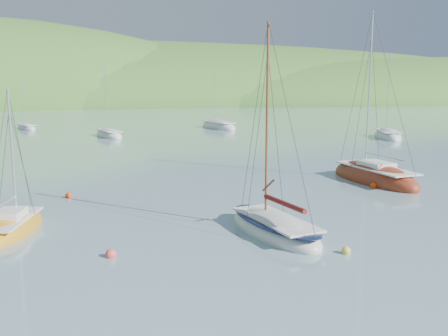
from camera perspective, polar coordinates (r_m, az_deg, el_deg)
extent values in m
plane|color=#73969F|center=(22.20, 3.96, -8.84)|extent=(700.00, 700.00, 0.00)
ellipsoid|color=#386E29|center=(190.16, -12.85, 7.38)|extent=(440.00, 110.00, 44.00)
ellipsoid|color=#386E29|center=(204.43, 13.59, 7.50)|extent=(240.00, 100.00, 34.00)
ellipsoid|color=silver|center=(23.99, 5.76, -7.14)|extent=(3.75, 7.21, 1.68)
cube|color=silver|center=(23.71, 5.95, -5.84)|extent=(2.84, 5.61, 0.10)
cylinder|color=brown|center=(23.73, 4.93, 5.33)|extent=(0.12, 0.12, 9.15)
ellipsoid|color=#0F1935|center=(23.85, 5.78, -5.99)|extent=(3.69, 7.13, 0.29)
cylinder|color=maroon|center=(22.92, 6.89, -4.05)|extent=(0.85, 3.28, 0.24)
ellipsoid|color=#96351B|center=(37.68, 16.77, -1.21)|extent=(3.96, 9.10, 2.43)
cube|color=silver|center=(37.40, 17.00, 0.02)|extent=(2.98, 7.09, 0.10)
cylinder|color=#B9B9BD|center=(37.89, 16.26, 8.51)|extent=(0.12, 0.12, 11.04)
cube|color=silver|center=(37.36, 17.02, 0.38)|extent=(1.91, 2.63, 0.42)
cylinder|color=#B9B9BD|center=(36.58, 17.91, 1.21)|extent=(0.54, 4.22, 0.09)
ellipsoid|color=orange|center=(26.17, -23.06, -6.48)|extent=(3.46, 5.95, 1.52)
cube|color=silver|center=(25.93, -23.23, -5.38)|extent=(2.63, 4.62, 0.10)
cylinder|color=#B9B9BD|center=(26.07, -23.04, 1.52)|extent=(0.12, 0.12, 6.14)
cube|color=silver|center=(25.87, -23.27, -4.86)|extent=(1.54, 1.80, 0.42)
cylinder|color=#B9B9BD|center=(25.22, -23.84, -3.70)|extent=(0.72, 2.63, 0.09)
ellipsoid|color=silver|center=(67.69, -13.01, 3.63)|extent=(4.44, 7.84, 2.02)
cube|color=silver|center=(67.48, -13.00, 4.22)|extent=(3.38, 6.09, 0.10)
cylinder|color=#B9B9BD|center=(68.21, -13.40, 7.97)|extent=(0.12, 0.12, 8.90)
ellipsoid|color=silver|center=(78.09, -0.63, 4.68)|extent=(5.31, 9.45, 2.43)
cube|color=silver|center=(77.86, -0.56, 5.29)|extent=(4.03, 7.35, 0.10)
cylinder|color=#B9B9BD|center=(78.73, -1.02, 9.22)|extent=(0.12, 0.12, 10.74)
ellipsoid|color=silver|center=(82.40, -21.63, 4.22)|extent=(4.25, 6.17, 1.59)
cube|color=silver|center=(82.24, -21.63, 4.61)|extent=(3.25, 4.78, 0.10)
cylinder|color=#B9B9BD|center=(82.83, -21.95, 7.03)|extent=(0.12, 0.12, 7.01)
ellipsoid|color=silver|center=(67.85, 18.20, 3.42)|extent=(5.65, 8.77, 2.26)
cube|color=silver|center=(67.61, 18.26, 4.07)|extent=(4.31, 6.81, 0.10)
cylinder|color=#B9B9BD|center=(68.47, 18.28, 8.27)|extent=(0.12, 0.12, 9.93)
sphere|color=yellow|center=(21.74, 13.77, -9.18)|extent=(0.39, 0.39, 0.39)
sphere|color=#F54945|center=(21.25, -12.80, -9.59)|extent=(0.45, 0.45, 0.45)
sphere|color=#FF3E06|center=(35.40, 16.72, -1.99)|extent=(0.46, 0.46, 0.46)
sphere|color=#FF3E06|center=(32.54, -17.34, -3.03)|extent=(0.39, 0.39, 0.39)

